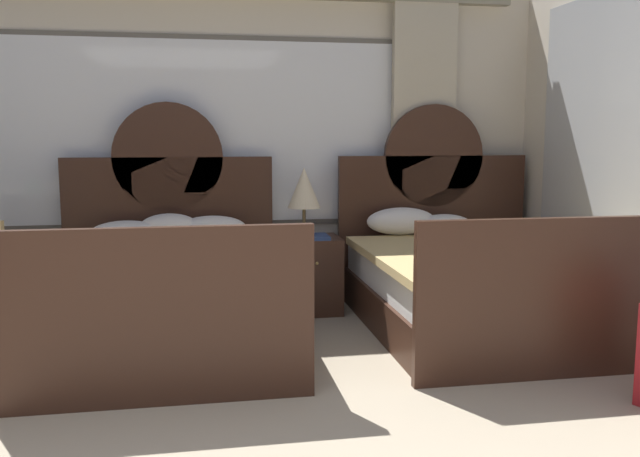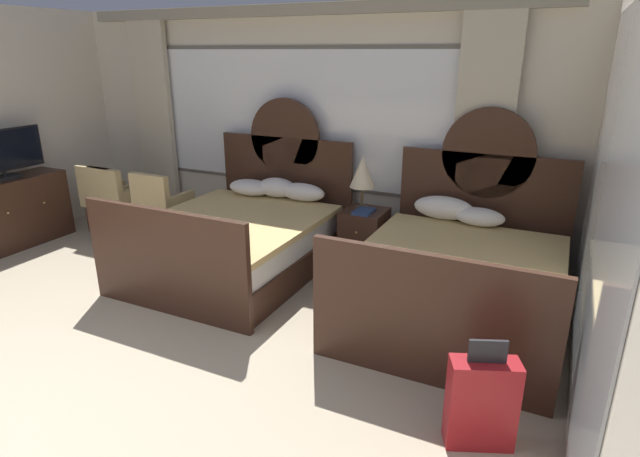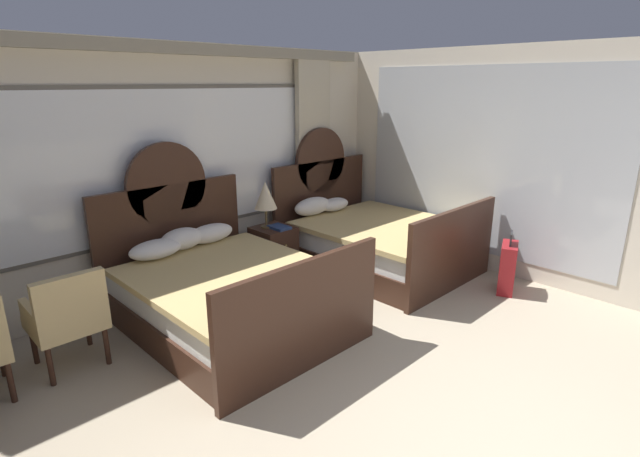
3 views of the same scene
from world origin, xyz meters
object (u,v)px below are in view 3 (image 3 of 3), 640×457
(nightstand_between_beds, at_px, (274,252))
(armchair_by_window_left, at_px, (67,315))
(bed_near_window, at_px, (226,291))
(bed_near_mirror, at_px, (375,240))
(book_on_nightstand, at_px, (279,227))
(table_lamp_on_nightstand, at_px, (265,196))
(suitcase_on_floor, at_px, (508,267))

(nightstand_between_beds, height_order, armchair_by_window_left, armchair_by_window_left)
(bed_near_window, relative_size, bed_near_mirror, 1.00)
(book_on_nightstand, bearing_deg, bed_near_window, -154.02)
(table_lamp_on_nightstand, distance_m, suitcase_on_floor, 2.89)
(nightstand_between_beds, relative_size, table_lamp_on_nightstand, 1.10)
(table_lamp_on_nightstand, height_order, suitcase_on_floor, table_lamp_on_nightstand)
(nightstand_between_beds, relative_size, book_on_nightstand, 2.38)
(armchair_by_window_left, bearing_deg, table_lamp_on_nightstand, 10.11)
(armchair_by_window_left, bearing_deg, book_on_nightstand, 6.60)
(bed_near_mirror, xyz_separation_m, armchair_by_window_left, (-3.60, 0.29, 0.13))
(suitcase_on_floor, bearing_deg, bed_near_window, 150.17)
(bed_near_mirror, distance_m, armchair_by_window_left, 3.61)
(bed_near_mirror, xyz_separation_m, suitcase_on_floor, (0.45, -1.55, -0.07))
(bed_near_window, height_order, bed_near_mirror, same)
(book_on_nightstand, bearing_deg, suitcase_on_floor, -53.70)
(suitcase_on_floor, bearing_deg, table_lamp_on_nightstand, 125.90)
(bed_near_window, height_order, suitcase_on_floor, bed_near_window)
(bed_near_window, height_order, book_on_nightstand, bed_near_window)
(table_lamp_on_nightstand, distance_m, armchair_by_window_left, 2.50)
(table_lamp_on_nightstand, relative_size, suitcase_on_floor, 0.80)
(armchair_by_window_left, bearing_deg, nightstand_between_beds, 8.69)
(armchair_by_window_left, bearing_deg, bed_near_window, -11.82)
(bed_near_mirror, bearing_deg, armchair_by_window_left, 175.42)
(book_on_nightstand, bearing_deg, armchair_by_window_left, -173.40)
(bed_near_window, relative_size, suitcase_on_floor, 3.09)
(nightstand_between_beds, bearing_deg, bed_near_window, -150.11)
(bed_near_window, height_order, armchair_by_window_left, bed_near_window)
(nightstand_between_beds, xyz_separation_m, table_lamp_on_nightstand, (-0.06, 0.05, 0.70))
(nightstand_between_beds, bearing_deg, table_lamp_on_nightstand, 137.00)
(nightstand_between_beds, height_order, suitcase_on_floor, suitcase_on_floor)
(book_on_nightstand, distance_m, armchair_by_window_left, 2.51)
(book_on_nightstand, relative_size, suitcase_on_floor, 0.37)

